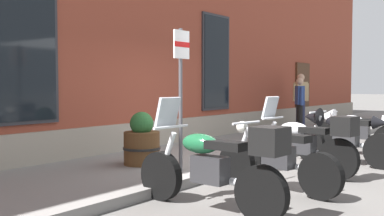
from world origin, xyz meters
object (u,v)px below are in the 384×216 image
Objects in this scene: motorcycle_grey_naked at (275,157)px; motorcycle_black_sport at (340,134)px; pedestrian_tan_coat at (301,97)px; motorcycle_green_touring at (215,165)px; motorcycle_white_sport at (353,130)px; pedestrian_blue_top at (300,101)px; motorcycle_silver_touring at (305,143)px; barrel_planter at (142,143)px; parking_sign at (181,79)px.

motorcycle_black_sport is at bearing 0.35° from motorcycle_grey_naked.
motorcycle_grey_naked is 1.19× the size of pedestrian_tan_coat.
pedestrian_tan_coat is at bearing 17.96° from motorcycle_green_touring.
motorcycle_green_touring is 1.05× the size of motorcycle_white_sport.
pedestrian_tan_coat reaches higher than motorcycle_white_sport.
motorcycle_white_sport is at bearing 2.43° from motorcycle_grey_naked.
pedestrian_tan_coat is (0.98, 0.40, 0.10)m from pedestrian_blue_top.
motorcycle_grey_naked is at bearing -2.28° from motorcycle_green_touring.
pedestrian_tan_coat is at bearing 37.01° from motorcycle_white_sport.
barrel_planter is (-1.51, 2.28, -0.02)m from motorcycle_silver_touring.
motorcycle_silver_touring is 2.66m from motorcycle_white_sport.
parking_sign is (1.17, 1.45, 1.04)m from motorcycle_green_touring.
parking_sign is at bearing 99.26° from motorcycle_grey_naked.
motorcycle_green_touring is 4.12m from motorcycle_black_sport.
motorcycle_silver_touring reaches higher than barrel_planter.
barrel_planter is at bearing 62.84° from motorcycle_green_touring.
motorcycle_silver_touring is at bearing -155.23° from pedestrian_blue_top.
motorcycle_green_touring is at bearing -178.81° from motorcycle_white_sport.
pedestrian_blue_top is (2.81, 2.46, 0.48)m from motorcycle_white_sport.
motorcycle_green_touring is 1.25× the size of pedestrian_tan_coat.
motorcycle_white_sport is 0.92× the size of parking_sign.
barrel_planter is at bearing 141.01° from motorcycle_black_sport.
pedestrian_blue_top is (5.47, 2.52, 0.48)m from motorcycle_silver_touring.
motorcycle_black_sport reaches higher than motorcycle_white_sport.
pedestrian_blue_top is 1.06m from pedestrian_tan_coat.
parking_sign reaches higher than pedestrian_tan_coat.
motorcycle_silver_touring is at bearing -178.57° from motorcycle_white_sport.
motorcycle_grey_naked is at bearing -158.66° from pedestrian_tan_coat.
motorcycle_black_sport reaches higher than barrel_planter.
motorcycle_black_sport is 3.47m from parking_sign.
motorcycle_green_touring is at bearing -179.03° from motorcycle_silver_touring.
pedestrian_tan_coat is at bearing 21.34° from motorcycle_grey_naked.
motorcycle_grey_naked is 0.99× the size of motorcycle_white_sport.
barrel_planter is (-6.97, -0.24, -0.50)m from pedestrian_blue_top.
motorcycle_silver_touring is 0.92× the size of parking_sign.
motorcycle_silver_touring is at bearing -56.60° from barrel_planter.
parking_sign is at bearing 162.33° from motorcycle_white_sport.
motorcycle_black_sport is at bearing -173.03° from motorcycle_white_sport.
motorcycle_silver_touring is 1.42m from motorcycle_black_sport.
parking_sign is at bearing 137.61° from motorcycle_silver_touring.
motorcycle_white_sport is 4.78m from pedestrian_tan_coat.
barrel_planter is (-0.22, 2.39, 0.04)m from motorcycle_grey_naked.
motorcycle_green_touring is at bearing -162.04° from pedestrian_tan_coat.
barrel_planter reaches higher than motorcycle_white_sport.
pedestrian_tan_coat is (7.73, 3.02, 0.64)m from motorcycle_grey_naked.
motorcycle_silver_touring reaches higher than motorcycle_grey_naked.
pedestrian_blue_top is 7.00m from barrel_planter.
pedestrian_blue_top is (8.17, 2.57, 0.46)m from motorcycle_green_touring.
pedestrian_tan_coat is at bearing 24.38° from motorcycle_silver_touring.
pedestrian_tan_coat reaches higher than motorcycle_silver_touring.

